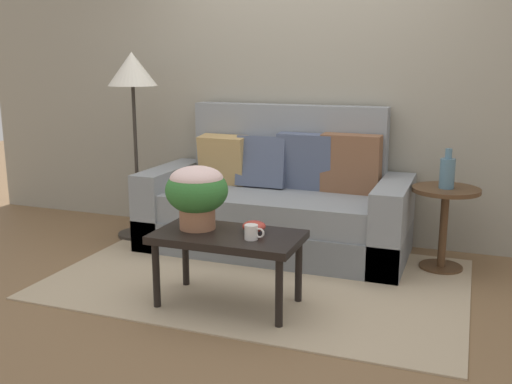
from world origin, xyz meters
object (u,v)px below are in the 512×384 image
at_px(potted_plant, 197,190).
at_px(floor_lamp, 133,85).
at_px(table_vase, 447,172).
at_px(coffee_mug, 252,232).
at_px(coffee_table, 228,242).
at_px(side_table, 444,214).
at_px(couch, 277,206).
at_px(snack_bowl, 254,226).

bearing_deg(potted_plant, floor_lamp, 135.93).
xyz_separation_m(floor_lamp, table_vase, (2.48, 0.04, -0.56)).
xyz_separation_m(coffee_mug, table_vase, (1.01, 1.17, 0.21)).
height_order(coffee_table, side_table, side_table).
xyz_separation_m(couch, table_vase, (1.27, -0.06, 0.37)).
bearing_deg(coffee_table, couch, 93.98).
bearing_deg(table_vase, coffee_mug, -130.65).
bearing_deg(floor_lamp, potted_plant, -44.07).
bearing_deg(potted_plant, table_vase, 37.45).
distance_m(coffee_table, potted_plant, 0.37).
height_order(side_table, potted_plant, potted_plant).
bearing_deg(floor_lamp, coffee_table, -39.76).
height_order(coffee_table, floor_lamp, floor_lamp).
xyz_separation_m(coffee_table, side_table, (1.19, 1.13, 0.01)).
height_order(potted_plant, coffee_mug, potted_plant).
relative_size(side_table, table_vase, 2.15).
xyz_separation_m(couch, coffee_mug, (0.26, -1.24, 0.15)).
distance_m(couch, coffee_mug, 1.27).
distance_m(potted_plant, table_vase, 1.77).
height_order(floor_lamp, table_vase, floor_lamp).
distance_m(potted_plant, coffee_mug, 0.45).
bearing_deg(side_table, coffee_table, -136.46).
relative_size(couch, potted_plant, 5.28).
xyz_separation_m(coffee_table, snack_bowl, (0.14, 0.07, 0.09)).
height_order(couch, snack_bowl, couch).
relative_size(snack_bowl, table_vase, 0.51).
distance_m(side_table, potted_plant, 1.80).
bearing_deg(couch, coffee_table, -86.02).
bearing_deg(side_table, snack_bowl, -134.75).
height_order(coffee_mug, snack_bowl, coffee_mug).
xyz_separation_m(potted_plant, coffee_mug, (0.40, -0.10, -0.20)).
bearing_deg(potted_plant, couch, 83.17).
bearing_deg(couch, snack_bowl, -78.58).
relative_size(floor_lamp, table_vase, 5.51).
distance_m(coffee_table, table_vase, 1.65).
distance_m(floor_lamp, coffee_mug, 2.01).
relative_size(potted_plant, snack_bowl, 2.72).
distance_m(coffee_mug, table_vase, 1.56).
distance_m(couch, potted_plant, 1.20).
bearing_deg(snack_bowl, table_vase, 44.80).
relative_size(floor_lamp, snack_bowl, 10.77).
relative_size(coffee_table, floor_lamp, 0.57).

